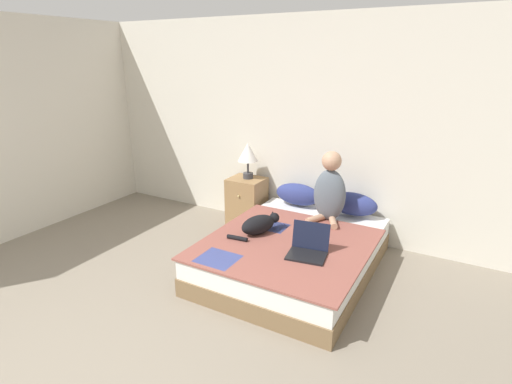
% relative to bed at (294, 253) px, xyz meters
% --- Properties ---
extents(wall_back, '(6.19, 0.05, 2.55)m').
position_rel_bed_xyz_m(wall_back, '(-0.65, 1.05, 1.08)').
color(wall_back, beige).
rests_on(wall_back, ground_plane).
extents(wall_side, '(0.05, 4.48, 2.55)m').
position_rel_bed_xyz_m(wall_side, '(-3.27, -0.72, 1.08)').
color(wall_side, beige).
rests_on(wall_side, ground_plane).
extents(bed, '(1.53, 1.95, 0.39)m').
position_rel_bed_xyz_m(bed, '(0.00, 0.00, 0.00)').
color(bed, brown).
rests_on(bed, ground_plane).
extents(pillow_near, '(0.56, 0.24, 0.26)m').
position_rel_bed_xyz_m(pillow_near, '(-0.33, 0.84, 0.33)').
color(pillow_near, navy).
rests_on(pillow_near, bed).
extents(pillow_far, '(0.56, 0.24, 0.26)m').
position_rel_bed_xyz_m(pillow_far, '(0.34, 0.84, 0.33)').
color(pillow_far, navy).
rests_on(pillow_far, bed).
extents(person_sitting, '(0.36, 0.36, 0.77)m').
position_rel_bed_xyz_m(person_sitting, '(0.15, 0.56, 0.54)').
color(person_sitting, slate).
rests_on(person_sitting, bed).
extents(cat_tabby, '(0.38, 0.51, 0.19)m').
position_rel_bed_xyz_m(cat_tabby, '(-0.34, -0.11, 0.29)').
color(cat_tabby, black).
rests_on(cat_tabby, bed).
extents(laptop_open, '(0.38, 0.36, 0.27)m').
position_rel_bed_xyz_m(laptop_open, '(0.27, -0.30, 0.25)').
color(laptop_open, black).
rests_on(laptop_open, bed).
extents(nightstand, '(0.44, 0.40, 0.63)m').
position_rel_bed_xyz_m(nightstand, '(-1.02, 0.79, 0.12)').
color(nightstand, '#937047').
rests_on(nightstand, ground_plane).
extents(table_lamp, '(0.25, 0.25, 0.45)m').
position_rel_bed_xyz_m(table_lamp, '(-1.01, 0.81, 0.75)').
color(table_lamp, '#38383D').
rests_on(table_lamp, nightstand).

